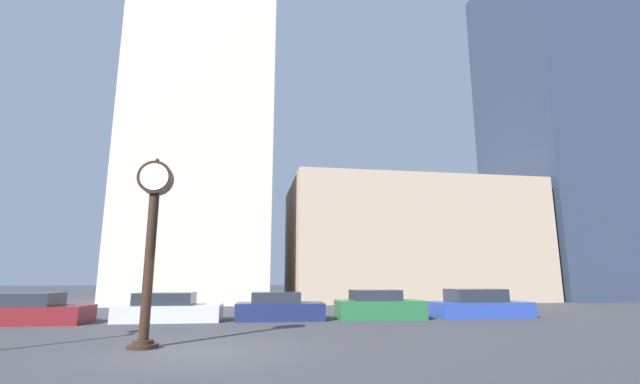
# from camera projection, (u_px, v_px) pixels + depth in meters

# --- Properties ---
(ground_plane) EXTENTS (200.00, 200.00, 0.00)m
(ground_plane) POSITION_uv_depth(u_px,v_px,m) (200.00, 352.00, 11.03)
(ground_plane) COLOR #38383D
(building_tall_tower) EXTENTS (11.08, 12.00, 31.92)m
(building_tall_tower) POSITION_uv_depth(u_px,v_px,m) (206.00, 112.00, 36.92)
(building_tall_tower) COLOR beige
(building_tall_tower) RESTS_ON ground_plane
(building_storefront_row) EXTENTS (20.30, 12.00, 9.82)m
(building_storefront_row) POSITION_uv_depth(u_px,v_px,m) (406.00, 242.00, 37.57)
(building_storefront_row) COLOR tan
(building_storefront_row) RESTS_ON ground_plane
(building_glass_modern) EXTENTS (12.79, 12.00, 33.64)m
(building_glass_modern) POSITION_uv_depth(u_px,v_px,m) (566.00, 125.00, 42.65)
(building_glass_modern) COLOR #2D384C
(building_glass_modern) RESTS_ON ground_plane
(street_clock) EXTENTS (0.97, 0.83, 5.35)m
(street_clock) POSITION_uv_depth(u_px,v_px,m) (152.00, 230.00, 12.24)
(street_clock) COLOR black
(street_clock) RESTS_ON ground_plane
(car_maroon) EXTENTS (4.70, 2.17, 1.25)m
(car_maroon) POSITION_uv_depth(u_px,v_px,m) (28.00, 311.00, 17.71)
(car_maroon) COLOR maroon
(car_maroon) RESTS_ON ground_plane
(car_silver) EXTENTS (4.51, 2.07, 1.24)m
(car_silver) POSITION_uv_depth(u_px,v_px,m) (168.00, 309.00, 18.75)
(car_silver) COLOR #BCBCC1
(car_silver) RESTS_ON ground_plane
(car_navy) EXTENTS (4.03, 2.03, 1.24)m
(car_navy) POSITION_uv_depth(u_px,v_px,m) (279.00, 308.00, 19.38)
(car_navy) COLOR #19234C
(car_navy) RESTS_ON ground_plane
(car_green) EXTENTS (4.04, 1.94, 1.32)m
(car_green) POSITION_uv_depth(u_px,v_px,m) (379.00, 307.00, 19.78)
(car_green) COLOR #236038
(car_green) RESTS_ON ground_plane
(car_blue) EXTENTS (4.67, 2.01, 1.34)m
(car_blue) POSITION_uv_depth(u_px,v_px,m) (479.00, 305.00, 20.68)
(car_blue) COLOR #28429E
(car_blue) RESTS_ON ground_plane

